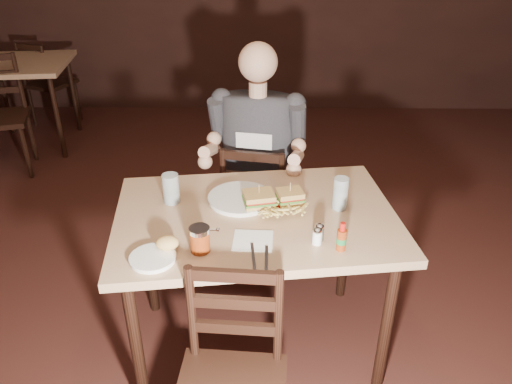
{
  "coord_description": "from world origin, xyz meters",
  "views": [
    {
      "loc": [
        0.19,
        -1.78,
        1.9
      ],
      "look_at": [
        0.17,
        0.09,
        0.85
      ],
      "focal_mm": 35.0,
      "sensor_mm": 36.0,
      "label": 1
    }
  ],
  "objects_px": {
    "glass_right": "(340,194)",
    "diner": "(257,132)",
    "side_plate": "(153,259)",
    "main_table": "(256,230)",
    "bg_table": "(22,72)",
    "bg_chair_far": "(51,83)",
    "syrup_dispenser": "(200,239)",
    "dinner_plate": "(241,199)",
    "glass_left": "(171,189)",
    "chair_far": "(258,205)",
    "hot_sauce": "(342,236)"
  },
  "relations": [
    {
      "from": "bg_table",
      "to": "hot_sauce",
      "type": "height_order",
      "value": "hot_sauce"
    },
    {
      "from": "diner",
      "to": "hot_sauce",
      "type": "height_order",
      "value": "diner"
    },
    {
      "from": "main_table",
      "to": "syrup_dispenser",
      "type": "relative_size",
      "value": 12.43
    },
    {
      "from": "bg_table",
      "to": "glass_left",
      "type": "xyz_separation_m",
      "value": [
        1.69,
        -2.36,
        0.16
      ]
    },
    {
      "from": "glass_left",
      "to": "chair_far",
      "type": "bearing_deg",
      "value": 56.1
    },
    {
      "from": "glass_right",
      "to": "hot_sauce",
      "type": "distance_m",
      "value": 0.31
    },
    {
      "from": "main_table",
      "to": "glass_left",
      "type": "distance_m",
      "value": 0.42
    },
    {
      "from": "main_table",
      "to": "side_plate",
      "type": "bearing_deg",
      "value": -139.1
    },
    {
      "from": "bg_table",
      "to": "glass_right",
      "type": "bearing_deg",
      "value": -44.79
    },
    {
      "from": "syrup_dispenser",
      "to": "diner",
      "type": "bearing_deg",
      "value": 69.81
    },
    {
      "from": "dinner_plate",
      "to": "glass_left",
      "type": "distance_m",
      "value": 0.31
    },
    {
      "from": "chair_far",
      "to": "side_plate",
      "type": "distance_m",
      "value": 1.13
    },
    {
      "from": "glass_right",
      "to": "diner",
      "type": "bearing_deg",
      "value": 122.71
    },
    {
      "from": "main_table",
      "to": "dinner_plate",
      "type": "xyz_separation_m",
      "value": [
        -0.07,
        0.11,
        0.09
      ]
    },
    {
      "from": "main_table",
      "to": "glass_right",
      "type": "height_order",
      "value": "glass_right"
    },
    {
      "from": "hot_sauce",
      "to": "syrup_dispenser",
      "type": "height_order",
      "value": "hot_sauce"
    },
    {
      "from": "bg_chair_far",
      "to": "diner",
      "type": "xyz_separation_m",
      "value": [
        2.06,
        -2.39,
        0.47
      ]
    },
    {
      "from": "diner",
      "to": "dinner_plate",
      "type": "xyz_separation_m",
      "value": [
        -0.07,
        -0.51,
        -0.11
      ]
    },
    {
      "from": "bg_table",
      "to": "glass_left",
      "type": "relative_size",
      "value": 6.6
    },
    {
      "from": "chair_far",
      "to": "glass_right",
      "type": "xyz_separation_m",
      "value": [
        0.36,
        -0.62,
        0.43
      ]
    },
    {
      "from": "bg_chair_far",
      "to": "glass_left",
      "type": "bearing_deg",
      "value": 143.56
    },
    {
      "from": "glass_left",
      "to": "side_plate",
      "type": "height_order",
      "value": "glass_left"
    },
    {
      "from": "syrup_dispenser",
      "to": "bg_table",
      "type": "bearing_deg",
      "value": 117.16
    },
    {
      "from": "bg_chair_far",
      "to": "diner",
      "type": "distance_m",
      "value": 3.19
    },
    {
      "from": "dinner_plate",
      "to": "diner",
      "type": "bearing_deg",
      "value": 82.48
    },
    {
      "from": "glass_left",
      "to": "syrup_dispenser",
      "type": "distance_m",
      "value": 0.4
    },
    {
      "from": "chair_far",
      "to": "hot_sauce",
      "type": "xyz_separation_m",
      "value": [
        0.32,
        -0.92,
        0.41
      ]
    },
    {
      "from": "bg_chair_far",
      "to": "glass_left",
      "type": "distance_m",
      "value": 3.39
    },
    {
      "from": "glass_left",
      "to": "bg_chair_far",
      "type": "bearing_deg",
      "value": 120.15
    },
    {
      "from": "glass_left",
      "to": "diner",
      "type": "bearing_deg",
      "value": 54.42
    },
    {
      "from": "bg_chair_far",
      "to": "syrup_dispenser",
      "type": "xyz_separation_m",
      "value": [
        1.86,
        -3.28,
        0.41
      ]
    },
    {
      "from": "glass_right",
      "to": "side_plate",
      "type": "xyz_separation_m",
      "value": [
        -0.74,
        -0.38,
        -0.07
      ]
    },
    {
      "from": "dinner_plate",
      "to": "glass_left",
      "type": "relative_size",
      "value": 2.11
    },
    {
      "from": "chair_far",
      "to": "dinner_plate",
      "type": "relative_size",
      "value": 2.94
    },
    {
      "from": "glass_left",
      "to": "syrup_dispenser",
      "type": "relative_size",
      "value": 1.3
    },
    {
      "from": "dinner_plate",
      "to": "bg_chair_far",
      "type": "bearing_deg",
      "value": 124.54
    },
    {
      "from": "glass_left",
      "to": "syrup_dispenser",
      "type": "xyz_separation_m",
      "value": [
        0.17,
        -0.37,
        -0.02
      ]
    },
    {
      "from": "hot_sauce",
      "to": "bg_table",
      "type": "bearing_deg",
      "value": 131.37
    },
    {
      "from": "diner",
      "to": "side_plate",
      "type": "height_order",
      "value": "diner"
    },
    {
      "from": "glass_right",
      "to": "glass_left",
      "type": "bearing_deg",
      "value": 176.23
    },
    {
      "from": "syrup_dispenser",
      "to": "side_plate",
      "type": "relative_size",
      "value": 0.61
    },
    {
      "from": "main_table",
      "to": "bg_table",
      "type": "relative_size",
      "value": 1.45
    },
    {
      "from": "main_table",
      "to": "side_plate",
      "type": "distance_m",
      "value": 0.51
    },
    {
      "from": "glass_left",
      "to": "hot_sauce",
      "type": "relative_size",
      "value": 1.11
    },
    {
      "from": "main_table",
      "to": "hot_sauce",
      "type": "bearing_deg",
      "value": -37.93
    },
    {
      "from": "main_table",
      "to": "bg_chair_far",
      "type": "height_order",
      "value": "bg_chair_far"
    },
    {
      "from": "dinner_plate",
      "to": "hot_sauce",
      "type": "height_order",
      "value": "hot_sauce"
    },
    {
      "from": "hot_sauce",
      "to": "side_plate",
      "type": "distance_m",
      "value": 0.71
    },
    {
      "from": "diner",
      "to": "glass_left",
      "type": "relative_size",
      "value": 6.83
    },
    {
      "from": "bg_table",
      "to": "side_plate",
      "type": "relative_size",
      "value": 5.26
    }
  ]
}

